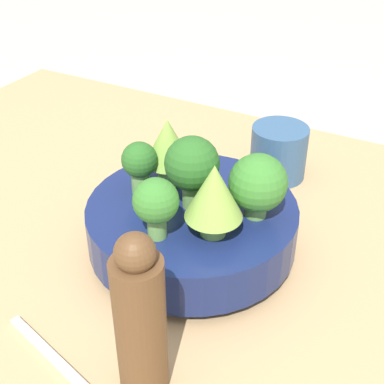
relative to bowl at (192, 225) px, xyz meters
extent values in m
plane|color=#ADA89E|center=(-0.03, -0.04, -0.08)|extent=(6.00, 6.00, 0.00)
cube|color=tan|center=(-0.03, -0.04, -0.06)|extent=(1.18, 0.90, 0.04)
cylinder|color=navy|center=(0.00, 0.00, -0.03)|extent=(0.12, 0.12, 0.01)
cylinder|color=navy|center=(0.00, 0.00, 0.00)|extent=(0.26, 0.26, 0.06)
cylinder|color=#609347|center=(0.08, 0.02, 0.04)|extent=(0.03, 0.03, 0.02)
sphere|color=#387A2D|center=(0.08, 0.02, 0.08)|extent=(0.07, 0.07, 0.07)
cylinder|color=#609347|center=(-0.07, 0.00, 0.05)|extent=(0.02, 0.02, 0.03)
sphere|color=#286023|center=(-0.07, 0.00, 0.08)|extent=(0.05, 0.05, 0.05)
cylinder|color=#609347|center=(0.00, 0.00, 0.05)|extent=(0.02, 0.02, 0.04)
sphere|color=#286023|center=(0.00, 0.00, 0.09)|extent=(0.07, 0.07, 0.07)
cylinder|color=#609347|center=(0.05, -0.04, 0.04)|extent=(0.03, 0.03, 0.02)
cone|color=#84AD47|center=(0.05, -0.04, 0.09)|extent=(0.07, 0.07, 0.07)
cylinder|color=#609347|center=(-0.05, 0.03, 0.05)|extent=(0.03, 0.03, 0.03)
cone|color=#84AD47|center=(-0.05, 0.03, 0.09)|extent=(0.06, 0.06, 0.06)
cylinder|color=#609347|center=(-0.01, -0.07, 0.05)|extent=(0.02, 0.02, 0.03)
sphere|color=#387A2D|center=(-0.01, -0.07, 0.08)|extent=(0.05, 0.05, 0.05)
cylinder|color=#33567F|center=(0.03, 0.23, 0.00)|extent=(0.09, 0.09, 0.08)
cylinder|color=brown|center=(0.06, -0.20, 0.04)|extent=(0.05, 0.05, 0.16)
sphere|color=brown|center=(0.06, -0.20, 0.13)|extent=(0.04, 0.04, 0.04)
cube|color=silver|center=(-0.03, -0.22, -0.04)|extent=(0.16, 0.05, 0.01)
camera|label=1|loc=(0.26, -0.47, 0.41)|focal=50.00mm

